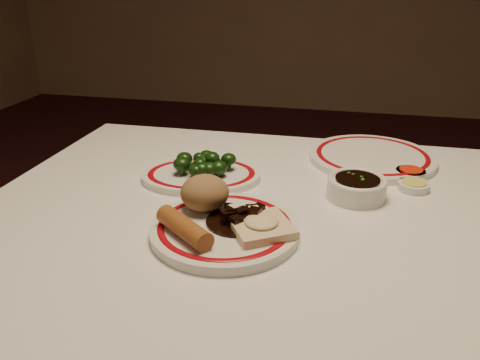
% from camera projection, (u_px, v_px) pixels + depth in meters
% --- Properties ---
extents(dining_table, '(1.20, 0.90, 0.75)m').
position_uv_depth(dining_table, '(284.00, 254.00, 0.92)').
color(dining_table, white).
rests_on(dining_table, ground).
extents(main_plate, '(0.33, 0.33, 0.02)m').
position_uv_depth(main_plate, '(225.00, 229.00, 0.80)').
color(main_plate, white).
rests_on(main_plate, dining_table).
extents(rice_mound, '(0.09, 0.09, 0.06)m').
position_uv_depth(rice_mound, '(205.00, 193.00, 0.84)').
color(rice_mound, '#946C46').
rests_on(rice_mound, main_plate).
extents(spring_roll, '(0.12, 0.10, 0.03)m').
position_uv_depth(spring_roll, '(184.00, 228.00, 0.76)').
color(spring_roll, '#9B5926').
rests_on(spring_roll, main_plate).
extents(fried_wonton, '(0.13, 0.13, 0.03)m').
position_uv_depth(fried_wonton, '(261.00, 225.00, 0.78)').
color(fried_wonton, beige).
rests_on(fried_wonton, main_plate).
extents(stirfry_heap, '(0.11, 0.11, 0.03)m').
position_uv_depth(stirfry_heap, '(240.00, 217.00, 0.80)').
color(stirfry_heap, black).
rests_on(stirfry_heap, main_plate).
extents(broccoli_plate, '(0.29, 0.27, 0.02)m').
position_uv_depth(broccoli_plate, '(201.00, 175.00, 1.02)').
color(broccoli_plate, white).
rests_on(broccoli_plate, dining_table).
extents(broccoli_pile, '(0.13, 0.11, 0.05)m').
position_uv_depth(broccoli_pile, '(204.00, 164.00, 1.00)').
color(broccoli_pile, '#23471C').
rests_on(broccoli_pile, broccoli_plate).
extents(soy_bowl, '(0.12, 0.12, 0.04)m').
position_uv_depth(soy_bowl, '(357.00, 188.00, 0.93)').
color(soy_bowl, white).
rests_on(soy_bowl, dining_table).
extents(sweet_sour_dish, '(0.06, 0.06, 0.02)m').
position_uv_depth(sweet_sour_dish, '(411.00, 173.00, 1.03)').
color(sweet_sour_dish, white).
rests_on(sweet_sour_dish, dining_table).
extents(mustard_dish, '(0.06, 0.06, 0.02)m').
position_uv_depth(mustard_dish, '(413.00, 186.00, 0.97)').
color(mustard_dish, white).
rests_on(mustard_dish, dining_table).
extents(far_plate, '(0.38, 0.38, 0.02)m').
position_uv_depth(far_plate, '(372.00, 157.00, 1.12)').
color(far_plate, white).
rests_on(far_plate, dining_table).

